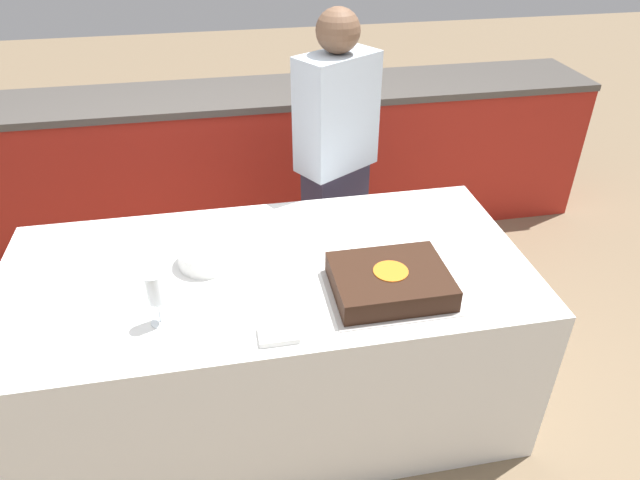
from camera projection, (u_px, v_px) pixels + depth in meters
ground_plane at (274, 401)px, 2.60m from camera, size 14.00×14.00×0.00m
back_counter at (242, 162)px, 3.62m from camera, size 4.40×0.58×0.92m
dining_table at (270, 340)px, 2.39m from camera, size 2.02×0.97×0.75m
cake at (390, 281)px, 2.04m from camera, size 0.45×0.37×0.09m
plate_stack at (207, 255)px, 2.18m from camera, size 0.22×0.22×0.07m
wine_glass at (155, 291)px, 1.85m from camera, size 0.07×0.07×0.20m
side_plate_near_cake at (372, 242)px, 2.32m from camera, size 0.20×0.20×0.00m
utensil_pile at (279, 334)px, 1.86m from camera, size 0.13×0.09×0.02m
person_cutting_cake at (336, 167)px, 2.80m from camera, size 0.43×0.37×1.55m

